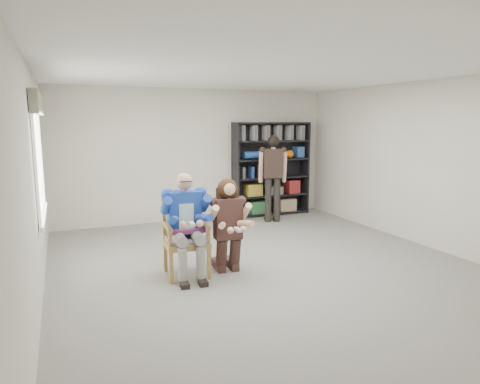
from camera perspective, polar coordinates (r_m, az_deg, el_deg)
name	(u,v)px	position (r m, az deg, el deg)	size (l,w,h in m)	color
room_shell	(270,173)	(6.02, 3.98, 2.55)	(6.00, 7.00, 2.80)	beige
floor	(269,268)	(6.34, 3.83, -10.11)	(6.00, 7.00, 0.01)	slate
window_left	(40,158)	(6.36, -25.10, 4.13)	(0.16, 2.00, 1.75)	white
armchair	(186,237)	(5.94, -7.19, -5.92)	(0.64, 0.62, 1.11)	#9D713D
seated_man	(186,225)	(5.90, -7.23, -4.36)	(0.62, 0.86, 1.44)	navy
kneeling_woman	(229,227)	(5.98, -1.52, -4.70)	(0.55, 0.89, 1.32)	#38211F
bookshelf	(271,169)	(9.73, 4.18, 3.07)	(1.80, 0.38, 2.10)	black
standing_man	(273,179)	(9.03, 4.39, 1.70)	(0.56, 0.31, 1.82)	black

